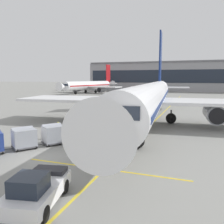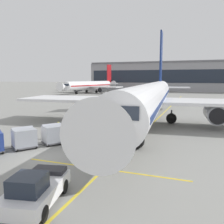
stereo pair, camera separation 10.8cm
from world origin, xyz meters
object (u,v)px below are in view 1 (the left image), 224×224
object	(u,v)px
ground_crew_by_carts	(58,129)
ground_crew_marshaller	(66,128)
ground_crew_by_loader	(80,132)
safety_cone_nose_mark	(107,120)
distant_airplane	(90,85)
pushback_tug	(36,190)
parked_airplane	(151,97)
safety_cone_engine_keepout	(105,120)
belt_loader	(87,131)
baggage_cart_second	(24,138)
baggage_cart_lead	(53,134)
safety_cone_wingtip	(95,121)

from	to	relation	value
ground_crew_by_carts	ground_crew_marshaller	xyz separation A→B (m)	(0.59, 0.52, 0.00)
ground_crew_by_loader	ground_crew_marshaller	world-z (taller)	same
safety_cone_nose_mark	distant_airplane	distance (m)	67.37
pushback_tug	ground_crew_by_carts	world-z (taller)	pushback_tug
parked_airplane	safety_cone_nose_mark	size ratio (longest dim) A/B	72.59
safety_cone_engine_keepout	parked_airplane	bearing A→B (deg)	9.43
distant_airplane	belt_loader	bearing A→B (deg)	-65.04
ground_crew_by_loader	ground_crew_marshaller	bearing A→B (deg)	153.55
ground_crew_by_loader	safety_cone_engine_keepout	bearing A→B (deg)	98.12
baggage_cart_second	ground_crew_marshaller	distance (m)	4.94
pushback_tug	ground_crew_by_carts	size ratio (longest dim) A/B	2.72
baggage_cart_lead	safety_cone_engine_keepout	xyz separation A→B (m)	(0.51, 12.23, -0.62)
belt_loader	baggage_cart_lead	xyz separation A→B (m)	(-2.25, -2.73, 0.18)
safety_cone_wingtip	baggage_cart_lead	bearing A→B (deg)	-87.01
distant_airplane	pushback_tug	bearing A→B (deg)	-66.54
ground_crew_by_carts	safety_cone_nose_mark	distance (m)	10.17
pushback_tug	safety_cone_engine_keepout	world-z (taller)	pushback_tug
baggage_cart_lead	pushback_tug	xyz separation A→B (m)	(5.55, -9.90, -0.17)
baggage_cart_lead	ground_crew_marshaller	size ratio (longest dim) A/B	1.54
ground_crew_marshaller	safety_cone_nose_mark	size ratio (longest dim) A/B	2.70
belt_loader	baggage_cart_second	world-z (taller)	belt_loader
parked_airplane	ground_crew_by_loader	xyz separation A→B (m)	(-4.69, -11.82, -2.68)
parked_airplane	safety_cone_wingtip	distance (m)	8.36
pushback_tug	ground_crew_by_carts	distance (m)	13.47
distant_airplane	ground_crew_marshaller	bearing A→B (deg)	-66.75
safety_cone_engine_keepout	safety_cone_wingtip	bearing A→B (deg)	-129.13
ground_crew_by_loader	distant_airplane	world-z (taller)	distant_airplane
baggage_cart_second	pushback_tug	xyz separation A→B (m)	(7.17, -7.71, -0.17)
baggage_cart_second	ground_crew_marshaller	xyz separation A→B (m)	(1.47, 4.72, -0.00)
ground_crew_by_carts	safety_cone_wingtip	world-z (taller)	ground_crew_by_carts
safety_cone_nose_mark	distant_airplane	xyz separation A→B (m)	(-30.75, 59.87, 2.82)
ground_crew_by_carts	safety_cone_engine_keepout	xyz separation A→B (m)	(1.25, 10.21, -0.62)
safety_cone_engine_keepout	distant_airplane	distance (m)	67.08
belt_loader	safety_cone_wingtip	xyz separation A→B (m)	(-2.82, 8.17, -0.45)
ground_crew_by_carts	safety_cone_wingtip	size ratio (longest dim) A/B	2.25
safety_cone_nose_mark	belt_loader	bearing A→B (deg)	-81.13
belt_loader	ground_crew_by_carts	world-z (taller)	belt_loader
parked_airplane	distant_airplane	size ratio (longest dim) A/B	1.28
ground_crew_by_carts	safety_cone_nose_mark	world-z (taller)	ground_crew_by_carts
pushback_tug	ground_crew_marshaller	size ratio (longest dim) A/B	2.72
pushback_tug	safety_cone_engine_keepout	xyz separation A→B (m)	(-5.04, 22.12, -0.45)
parked_airplane	ground_crew_marshaller	distance (m)	13.02
belt_loader	ground_crew_by_loader	world-z (taller)	belt_loader
baggage_cart_lead	safety_cone_engine_keepout	world-z (taller)	baggage_cart_lead
baggage_cart_lead	safety_cone_engine_keepout	distance (m)	12.25
baggage_cart_lead	safety_cone_nose_mark	bearing A→B (deg)	86.24
parked_airplane	belt_loader	xyz separation A→B (m)	(-4.49, -10.53, -2.85)
baggage_cart_second	safety_cone_wingtip	bearing A→B (deg)	85.41
safety_cone_engine_keepout	safety_cone_nose_mark	world-z (taller)	safety_cone_engine_keepout
pushback_tug	safety_cone_nose_mark	xyz separation A→B (m)	(-4.75, 21.95, -0.51)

